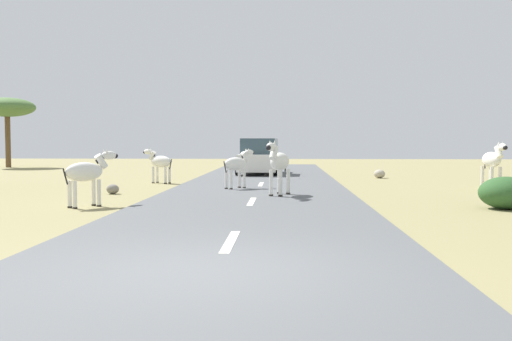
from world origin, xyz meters
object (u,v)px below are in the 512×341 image
(zebra_0, at_px, (279,162))
(rock_0, at_px, (113,189))
(bush_0, at_px, (506,193))
(zebra_2, at_px, (160,162))
(zebra_3, at_px, (87,172))
(tree_1, at_px, (7,108))
(rock_1, at_px, (379,174))
(car_0, at_px, (260,158))
(zebra_1, at_px, (237,164))
(zebra_4, at_px, (493,160))

(zebra_0, distance_m, rock_0, 5.36)
(bush_0, relative_size, rock_0, 3.42)
(zebra_2, xyz_separation_m, zebra_3, (-0.06, -8.02, 0.04))
(tree_1, relative_size, rock_1, 8.15)
(bush_0, bearing_deg, zebra_0, 154.60)
(zebra_3, xyz_separation_m, tree_1, (-12.41, 20.71, 2.85))
(car_0, height_order, rock_0, car_0)
(rock_0, bearing_deg, tree_1, 124.81)
(zebra_1, xyz_separation_m, rock_0, (-3.79, -1.70, -0.72))
(car_0, relative_size, rock_1, 8.23)
(zebra_0, height_order, bush_0, zebra_0)
(zebra_2, xyz_separation_m, rock_1, (9.19, 3.51, -0.64))
(tree_1, bearing_deg, rock_0, -55.19)
(zebra_3, height_order, bush_0, zebra_3)
(rock_1, bearing_deg, zebra_3, -128.78)
(bush_0, height_order, rock_0, bush_0)
(zebra_3, relative_size, rock_0, 3.77)
(tree_1, xyz_separation_m, rock_1, (21.67, -9.19, -3.54))
(car_0, xyz_separation_m, tree_1, (-16.20, 7.11, 2.88))
(zebra_2, bearing_deg, zebra_0, -108.80)
(zebra_3, bearing_deg, rock_1, 91.92)
(car_0, distance_m, bush_0, 15.07)
(zebra_3, bearing_deg, tree_1, 161.63)
(car_0, bearing_deg, zebra_1, -89.79)
(car_0, height_order, tree_1, tree_1)
(zebra_2, relative_size, tree_1, 0.32)
(zebra_0, relative_size, bush_0, 1.27)
(zebra_3, height_order, tree_1, tree_1)
(zebra_3, bearing_deg, zebra_2, 130.25)
(zebra_3, xyz_separation_m, zebra_4, (12.24, 6.01, 0.11))
(zebra_1, relative_size, zebra_2, 0.98)
(zebra_1, relative_size, bush_0, 1.03)
(zebra_0, distance_m, car_0, 10.89)
(zebra_2, distance_m, zebra_3, 8.02)
(zebra_3, bearing_deg, car_0, 115.16)
(zebra_0, bearing_deg, bush_0, 172.66)
(zebra_1, relative_size, zebra_3, 0.94)
(rock_0, bearing_deg, zebra_4, 11.32)
(zebra_4, xyz_separation_m, car_0, (-8.45, 7.59, -0.14))
(zebra_2, xyz_separation_m, tree_1, (-12.47, 12.70, 2.89))
(zebra_4, bearing_deg, zebra_0, 19.67)
(car_0, bearing_deg, zebra_0, -81.51)
(bush_0, distance_m, rock_1, 11.49)
(zebra_0, distance_m, zebra_3, 5.56)
(car_0, bearing_deg, zebra_4, -38.89)
(zebra_2, relative_size, rock_1, 2.61)
(zebra_0, distance_m, zebra_4, 8.10)
(zebra_4, bearing_deg, rock_1, -65.58)
(rock_0, relative_size, rock_1, 0.73)
(zebra_3, height_order, rock_0, zebra_3)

